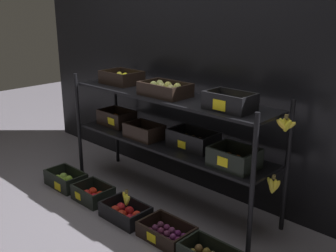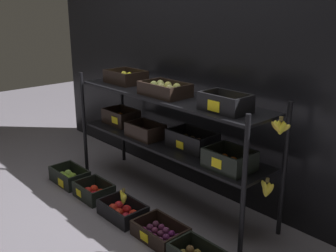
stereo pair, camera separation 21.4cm
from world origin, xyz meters
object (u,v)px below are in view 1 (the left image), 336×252
(crate_ground_apple_green, at_px, (66,180))
(crate_ground_center_apple_red, at_px, (125,213))
(banana_bunch_loose, at_px, (126,199))
(display_rack, at_px, (169,120))
(crate_ground_plum, at_px, (167,234))
(crate_ground_apple_red, at_px, (93,195))

(crate_ground_apple_green, distance_m, crate_ground_center_apple_red, 0.80)
(banana_bunch_loose, bearing_deg, crate_ground_center_apple_red, 168.43)
(display_rack, distance_m, crate_ground_plum, 0.86)
(banana_bunch_loose, bearing_deg, display_rack, 91.21)
(display_rack, distance_m, crate_ground_apple_red, 0.88)
(crate_ground_apple_red, height_order, crate_ground_plum, crate_ground_apple_red)
(crate_ground_apple_green, relative_size, crate_ground_apple_red, 1.18)
(crate_ground_apple_red, bearing_deg, crate_ground_apple_green, -178.71)
(crate_ground_apple_red, bearing_deg, display_rack, 46.47)
(crate_ground_plum, relative_size, banana_bunch_loose, 2.86)
(crate_ground_center_apple_red, relative_size, banana_bunch_loose, 2.87)
(crate_ground_apple_green, height_order, banana_bunch_loose, banana_bunch_loose)
(crate_ground_center_apple_red, bearing_deg, crate_ground_apple_red, 178.78)
(crate_ground_apple_green, xyz_separation_m, crate_ground_plum, (1.21, 0.02, -0.01))
(crate_ground_apple_green, bearing_deg, crate_ground_apple_red, 1.29)
(crate_ground_plum, bearing_deg, display_rack, 132.05)
(crate_ground_apple_red, distance_m, banana_bunch_loose, 0.45)
(crate_ground_apple_green, height_order, crate_ground_plum, crate_ground_apple_green)
(crate_ground_plum, bearing_deg, crate_ground_center_apple_red, -176.61)
(crate_ground_center_apple_red, relative_size, crate_ground_plum, 1.00)
(display_rack, distance_m, crate_ground_apple_green, 1.13)
(crate_ground_apple_red, distance_m, crate_ground_plum, 0.82)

